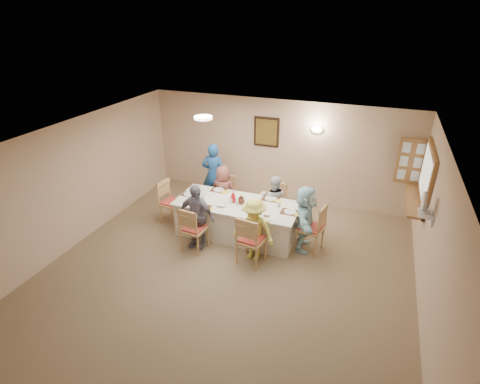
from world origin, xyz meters
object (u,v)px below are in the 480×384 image
at_px(dining_table, 237,219).
at_px(diner_back_right, 274,201).
at_px(chair_back_right, 275,204).
at_px(caregiver, 214,174).
at_px(desk_fan, 426,205).
at_px(chair_back_left, 225,195).
at_px(chair_front_left, 194,228).
at_px(diner_front_left, 196,216).
at_px(chair_right_end, 311,227).
at_px(condiment_ketchup, 233,197).
at_px(diner_back_left, 223,191).
at_px(diner_right_end, 305,218).
at_px(chair_front_right, 252,239).
at_px(diner_front_right, 254,230).
at_px(serving_hatch, 427,177).
at_px(chair_left_end, 172,202).

bearing_deg(dining_table, diner_back_right, 48.58).
relative_size(chair_back_right, caregiver, 0.58).
relative_size(desk_fan, chair_back_left, 0.33).
distance_m(chair_front_left, diner_front_left, 0.23).
distance_m(chair_right_end, condiment_ketchup, 1.68).
height_order(chair_back_left, chair_back_right, same).
relative_size(chair_back_right, chair_right_end, 0.89).
distance_m(diner_back_right, diner_front_left, 1.82).
bearing_deg(diner_back_right, diner_back_left, -7.11).
height_order(diner_right_end, caregiver, caregiver).
bearing_deg(chair_front_right, chair_right_end, -132.42).
relative_size(desk_fan, diner_front_right, 0.24).
distance_m(serving_hatch, chair_back_left, 4.23).
xyz_separation_m(desk_fan, diner_right_end, (-1.97, 0.40, -0.87)).
relative_size(serving_hatch, diner_back_left, 1.22).
bearing_deg(diner_back_left, condiment_ketchup, 127.58).
bearing_deg(chair_left_end, chair_back_right, -62.32).
relative_size(chair_front_left, caregiver, 0.63).
xyz_separation_m(diner_front_left, diner_front_right, (1.20, 0.00, -0.05)).
distance_m(chair_right_end, diner_right_end, 0.22).
bearing_deg(diner_right_end, chair_right_end, -96.33).
bearing_deg(caregiver, diner_front_right, 120.06).
distance_m(diner_front_left, condiment_ketchup, 0.88).
relative_size(desk_fan, chair_front_left, 0.31).
relative_size(chair_back_right, diner_right_end, 0.66).
bearing_deg(condiment_ketchup, diner_front_left, -127.19).
height_order(serving_hatch, caregiver, serving_hatch).
xyz_separation_m(chair_back_right, diner_front_left, (-1.20, -1.48, 0.23)).
bearing_deg(chair_back_left, chair_front_left, -86.67).
height_order(dining_table, diner_front_right, diner_front_right).
height_order(chair_back_left, chair_front_left, chair_front_left).
distance_m(serving_hatch, chair_left_end, 5.23).
xyz_separation_m(serving_hatch, chair_left_end, (-5.05, -0.95, -1.01)).
relative_size(chair_back_left, diner_right_end, 0.66).
relative_size(serving_hatch, diner_front_left, 1.09).
xyz_separation_m(desk_fan, chair_front_left, (-3.99, -0.40, -1.06)).
height_order(chair_back_right, diner_back_left, diner_back_left).
bearing_deg(chair_front_right, diner_back_left, -43.48).
relative_size(serving_hatch, chair_front_right, 1.47).
bearing_deg(dining_table, diner_back_left, 131.42).
bearing_deg(chair_back_right, chair_front_right, -80.35).
height_order(chair_right_end, diner_back_right, diner_back_right).
xyz_separation_m(chair_back_right, caregiver, (-1.65, 0.35, 0.32)).
distance_m(diner_right_end, condiment_ketchup, 1.52).
relative_size(dining_table, chair_front_right, 2.50).
xyz_separation_m(chair_front_right, diner_back_right, (0.00, 1.48, 0.08)).
distance_m(desk_fan, chair_right_end, 2.15).
distance_m(desk_fan, chair_left_end, 5.06).
bearing_deg(chair_back_left, diner_back_right, -2.38).
distance_m(chair_back_right, chair_front_left, 2.00).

